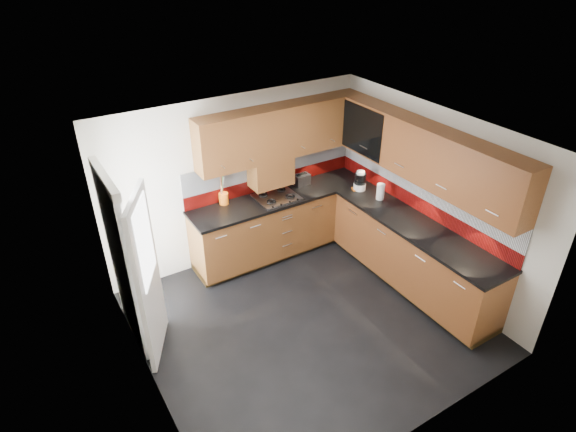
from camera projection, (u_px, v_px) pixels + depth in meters
room at (310, 218)px, 5.20m from camera, size 4.00×3.80×2.64m
base_cabinets at (342, 240)px, 6.75m from camera, size 2.70×3.20×0.95m
countertop at (344, 211)px, 6.49m from camera, size 2.72×3.22×0.04m
backsplash at (348, 181)px, 6.60m from camera, size 2.70×3.20×0.54m
upper_cabinets at (356, 143)px, 6.15m from camera, size 2.50×3.20×0.72m
extractor_hood at (271, 172)px, 6.71m from camera, size 0.60×0.33×0.40m
glass_cabinet at (370, 127)px, 6.57m from camera, size 0.32×0.80×0.66m
back_door at (133, 269)px, 5.18m from camera, size 0.42×1.19×2.04m
gas_hob at (277, 197)px, 6.76m from camera, size 0.58×0.51×0.04m
utensil_pot at (224, 197)px, 6.57m from camera, size 0.13×0.13×0.46m
toaster at (302, 180)px, 7.07m from camera, size 0.24×0.15×0.17m
food_processor at (360, 181)px, 6.92m from camera, size 0.17×0.17×0.29m
paper_towel at (380, 192)px, 6.68m from camera, size 0.14×0.14×0.23m
orange_cloth at (357, 189)px, 6.98m from camera, size 0.17×0.16×0.01m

